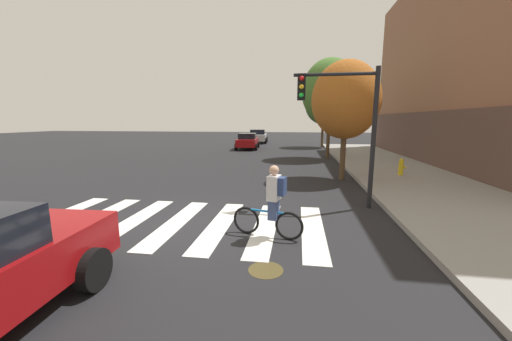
{
  "coord_description": "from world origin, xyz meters",
  "views": [
    {
      "loc": [
        2.88,
        -6.83,
        2.67
      ],
      "look_at": [
        1.54,
        2.3,
        1.05
      ],
      "focal_mm": 20.04,
      "sensor_mm": 36.0,
      "label": 1
    }
  ],
  "objects_px": {
    "sedan_mid": "(248,141)",
    "cyclist": "(272,202)",
    "street_tree_near": "(346,100)",
    "street_tree_mid": "(330,92)",
    "traffic_light_near": "(346,114)",
    "street_tree_far": "(324,103)",
    "manhole_cover": "(266,270)",
    "sedan_far": "(258,136)",
    "fire_hydrant": "(401,167)"
  },
  "relations": [
    {
      "from": "sedan_mid",
      "to": "cyclist",
      "type": "distance_m",
      "value": 20.85
    },
    {
      "from": "sedan_mid",
      "to": "street_tree_near",
      "type": "distance_m",
      "value": 15.26
    },
    {
      "from": "cyclist",
      "to": "street_tree_near",
      "type": "bearing_deg",
      "value": 69.96
    },
    {
      "from": "sedan_mid",
      "to": "street_tree_mid",
      "type": "bearing_deg",
      "value": -41.4
    },
    {
      "from": "street_tree_mid",
      "to": "traffic_light_near",
      "type": "bearing_deg",
      "value": -93.42
    },
    {
      "from": "sedan_mid",
      "to": "street_tree_far",
      "type": "xyz_separation_m",
      "value": [
        7.12,
        2.89,
        3.61
      ]
    },
    {
      "from": "traffic_light_near",
      "to": "street_tree_near",
      "type": "height_order",
      "value": "street_tree_near"
    },
    {
      "from": "street_tree_far",
      "to": "street_tree_near",
      "type": "bearing_deg",
      "value": -91.36
    },
    {
      "from": "cyclist",
      "to": "street_tree_mid",
      "type": "bearing_deg",
      "value": 79.66
    },
    {
      "from": "sedan_mid",
      "to": "traffic_light_near",
      "type": "xyz_separation_m",
      "value": [
        6.1,
        -17.72,
        2.09
      ]
    },
    {
      "from": "manhole_cover",
      "to": "sedan_far",
      "type": "height_order",
      "value": "sedan_far"
    },
    {
      "from": "sedan_far",
      "to": "street_tree_far",
      "type": "relative_size",
      "value": 0.74
    },
    {
      "from": "cyclist",
      "to": "street_tree_near",
      "type": "distance_m",
      "value": 7.94
    },
    {
      "from": "fire_hydrant",
      "to": "street_tree_mid",
      "type": "xyz_separation_m",
      "value": [
        -2.7,
        6.68,
        4.09
      ]
    },
    {
      "from": "manhole_cover",
      "to": "traffic_light_near",
      "type": "distance_m",
      "value": 5.41
    },
    {
      "from": "traffic_light_near",
      "to": "street_tree_near",
      "type": "distance_m",
      "value": 4.41
    },
    {
      "from": "street_tree_near",
      "to": "street_tree_mid",
      "type": "xyz_separation_m",
      "value": [
        0.07,
        7.41,
        1.08
      ]
    },
    {
      "from": "cyclist",
      "to": "street_tree_mid",
      "type": "height_order",
      "value": "street_tree_mid"
    },
    {
      "from": "sedan_mid",
      "to": "street_tree_mid",
      "type": "distance_m",
      "value": 9.85
    },
    {
      "from": "fire_hydrant",
      "to": "street_tree_far",
      "type": "height_order",
      "value": "street_tree_far"
    },
    {
      "from": "cyclist",
      "to": "street_tree_mid",
      "type": "relative_size",
      "value": 0.25
    },
    {
      "from": "traffic_light_near",
      "to": "sedan_mid",
      "type": "bearing_deg",
      "value": 109.0
    },
    {
      "from": "sedan_far",
      "to": "street_tree_far",
      "type": "height_order",
      "value": "street_tree_far"
    },
    {
      "from": "sedan_mid",
      "to": "cyclist",
      "type": "height_order",
      "value": "cyclist"
    },
    {
      "from": "traffic_light_near",
      "to": "cyclist",
      "type": "bearing_deg",
      "value": -125.53
    },
    {
      "from": "sedan_far",
      "to": "street_tree_far",
      "type": "xyz_separation_m",
      "value": [
        7.17,
        -4.61,
        3.54
      ]
    },
    {
      "from": "manhole_cover",
      "to": "street_tree_far",
      "type": "distance_m",
      "value": 25.34
    },
    {
      "from": "sedan_far",
      "to": "street_tree_far",
      "type": "distance_m",
      "value": 9.23
    },
    {
      "from": "fire_hydrant",
      "to": "street_tree_mid",
      "type": "distance_m",
      "value": 8.28
    },
    {
      "from": "cyclist",
      "to": "traffic_light_near",
      "type": "distance_m",
      "value": 3.89
    },
    {
      "from": "manhole_cover",
      "to": "street_tree_near",
      "type": "height_order",
      "value": "street_tree_near"
    },
    {
      "from": "fire_hydrant",
      "to": "street_tree_near",
      "type": "relative_size",
      "value": 0.15
    },
    {
      "from": "manhole_cover",
      "to": "sedan_far",
      "type": "distance_m",
      "value": 29.72
    },
    {
      "from": "sedan_mid",
      "to": "traffic_light_near",
      "type": "height_order",
      "value": "traffic_light_near"
    },
    {
      "from": "sedan_far",
      "to": "traffic_light_near",
      "type": "relative_size",
      "value": 1.14
    },
    {
      "from": "street_tree_near",
      "to": "street_tree_mid",
      "type": "relative_size",
      "value": 0.77
    },
    {
      "from": "manhole_cover",
      "to": "street_tree_mid",
      "type": "xyz_separation_m",
      "value": [
        2.61,
        15.9,
        4.61
      ]
    },
    {
      "from": "sedan_far",
      "to": "street_tree_near",
      "type": "distance_m",
      "value": 22.15
    },
    {
      "from": "sedan_far",
      "to": "traffic_light_near",
      "type": "bearing_deg",
      "value": -76.28
    },
    {
      "from": "manhole_cover",
      "to": "street_tree_near",
      "type": "distance_m",
      "value": 9.54
    },
    {
      "from": "fire_hydrant",
      "to": "street_tree_mid",
      "type": "relative_size",
      "value": 0.11
    },
    {
      "from": "street_tree_near",
      "to": "street_tree_far",
      "type": "relative_size",
      "value": 0.81
    },
    {
      "from": "sedan_mid",
      "to": "sedan_far",
      "type": "bearing_deg",
      "value": 90.43
    },
    {
      "from": "sedan_far",
      "to": "street_tree_mid",
      "type": "bearing_deg",
      "value": -63.06
    },
    {
      "from": "fire_hydrant",
      "to": "street_tree_mid",
      "type": "height_order",
      "value": "street_tree_mid"
    },
    {
      "from": "street_tree_near",
      "to": "street_tree_far",
      "type": "xyz_separation_m",
      "value": [
        0.39,
        16.3,
        0.83
      ]
    },
    {
      "from": "cyclist",
      "to": "fire_hydrant",
      "type": "height_order",
      "value": "cyclist"
    },
    {
      "from": "street_tree_mid",
      "to": "street_tree_far",
      "type": "bearing_deg",
      "value": 87.98
    },
    {
      "from": "street_tree_near",
      "to": "sedan_far",
      "type": "bearing_deg",
      "value": 107.97
    },
    {
      "from": "cyclist",
      "to": "fire_hydrant",
      "type": "distance_m",
      "value": 9.41
    }
  ]
}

